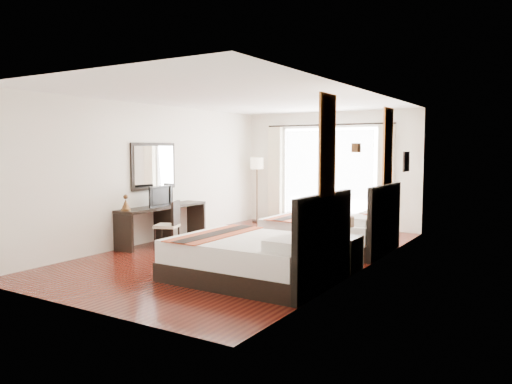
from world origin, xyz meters
The scene contains 29 objects.
floor centered at (0.00, 0.00, -0.01)m, with size 4.50×7.50×0.01m, color black.
ceiling centered at (0.00, 0.00, 2.79)m, with size 4.50×7.50×0.02m, color white.
wall_headboard centered at (2.25, 0.00, 1.40)m, with size 0.01×7.50×2.80m, color silver.
wall_desk centered at (-2.25, 0.00, 1.40)m, with size 0.01×7.50×2.80m, color silver.
wall_window centered at (0.00, 3.75, 1.40)m, with size 4.50×0.01×2.80m, color silver.
wall_entry centered at (0.00, -3.75, 1.40)m, with size 4.50×0.01×2.80m, color silver.
window_glass centered at (0.00, 3.73, 1.30)m, with size 2.40×0.02×2.20m, color white.
sheer_curtain centered at (0.00, 3.67, 1.30)m, with size 2.30×0.02×2.10m, color white.
drape_left centered at (-1.45, 3.63, 1.28)m, with size 0.35×0.14×2.35m, color beige.
drape_right centered at (1.45, 3.63, 1.28)m, with size 0.35×0.14×2.35m, color beige.
art_panel_near centered at (2.23, -1.51, 1.95)m, with size 0.03×0.50×1.35m, color maroon.
art_panel_far centered at (2.23, 1.15, 1.95)m, with size 0.03×0.50×1.35m, color maroon.
wall_sconce centered at (2.19, -0.33, 1.92)m, with size 0.10×0.14×0.14m, color #4B311B.
mirror_frame centered at (-2.22, -0.05, 1.55)m, with size 0.04×1.25×0.95m, color black.
mirror_glass centered at (-2.19, -0.05, 1.55)m, with size 0.01×1.12×0.82m, color white.
bed_near centered at (1.15, -1.51, 0.34)m, with size 2.32×1.81×1.31m.
bed_far centered at (1.19, 1.15, 0.33)m, with size 2.24×1.75×1.26m.
nightstand centered at (2.02, -0.33, 0.27)m, with size 0.45×0.56×0.54m, color black.
table_lamp centered at (2.02, -0.20, 0.73)m, with size 0.21×0.21×0.34m.
vase centered at (2.00, -0.53, 0.57)m, with size 0.14×0.14×0.15m, color black.
console_desk centered at (-1.99, -0.05, 0.38)m, with size 0.50×2.20×0.76m, color black.
television centered at (-1.97, -0.20, 0.96)m, with size 0.72×0.09×0.41m, color black.
bronze_figurine centered at (-1.99, -1.05, 0.89)m, with size 0.18×0.18×0.27m, color #4B311B, non-canonical shape.
desk_chair centered at (-1.56, -0.39, 0.28)m, with size 0.55×0.55×0.91m.
floor_lamp centered at (-1.85, 3.39, 1.42)m, with size 0.34×0.34×1.68m.
side_table centered at (-0.23, 3.02, 0.29)m, with size 0.50×0.50×0.57m, color black.
fruit_bowl centered at (-0.24, 3.03, 0.60)m, with size 0.24×0.24×0.06m, color #4A2D1A.
window_chair centered at (0.39, 3.08, 0.28)m, with size 0.48×0.48×0.92m.
jute_rug centered at (-0.18, 2.26, 0.01)m, with size 1.34×0.91×0.01m, color tan.
Camera 1 is at (4.87, -7.60, 1.91)m, focal length 35.00 mm.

